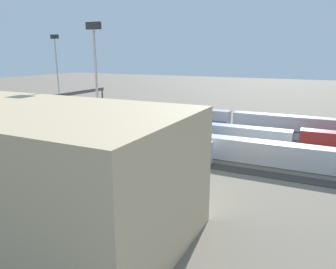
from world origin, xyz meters
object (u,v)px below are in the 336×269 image
at_px(signal_gantry, 66,98).
at_px(train_on_track_5, 96,139).
at_px(light_mast_1, 96,71).
at_px(train_on_track_4, 147,138).
at_px(train_on_track_2, 174,128).
at_px(train_on_track_0, 185,118).
at_px(train_on_track_3, 75,122).
at_px(train_on_track_1, 114,115).
at_px(light_mast_0, 57,63).

bearing_deg(signal_gantry, train_on_track_5, 146.30).
height_order(train_on_track_5, light_mast_1, light_mast_1).
height_order(train_on_track_4, train_on_track_2, train_on_track_2).
relative_size(train_on_track_0, train_on_track_5, 2.54).
distance_m(train_on_track_3, light_mast_1, 25.23).
bearing_deg(train_on_track_5, train_on_track_3, -35.35).
distance_m(train_on_track_2, signal_gantry, 29.32).
relative_size(train_on_track_0, train_on_track_4, 1.00).
distance_m(train_on_track_0, train_on_track_1, 18.92).
bearing_deg(train_on_track_2, train_on_track_1, -14.14).
bearing_deg(train_on_track_0, train_on_track_3, 33.75).
height_order(train_on_track_3, light_mast_0, light_mast_0).
distance_m(train_on_track_0, light_mast_1, 31.09).
xyz_separation_m(train_on_track_4, train_on_track_1, (18.62, -15.00, 0.58)).
height_order(train_on_track_3, signal_gantry, signal_gantry).
height_order(train_on_track_0, train_on_track_2, train_on_track_0).
bearing_deg(train_on_track_2, train_on_track_4, 83.00).
distance_m(train_on_track_5, signal_gantry, 23.20).
xyz_separation_m(train_on_track_5, signal_gantry, (18.75, -12.50, 5.53)).
bearing_deg(train_on_track_2, train_on_track_3, 11.75).
distance_m(train_on_track_5, light_mast_0, 46.86).
relative_size(train_on_track_2, train_on_track_3, 1.36).
bearing_deg(light_mast_1, train_on_track_2, -110.86).
height_order(light_mast_0, signal_gantry, light_mast_0).
height_order(train_on_track_4, signal_gantry, signal_gantry).
bearing_deg(train_on_track_3, train_on_track_1, -112.77).
xyz_separation_m(train_on_track_2, train_on_track_3, (24.04, 5.00, 0.00)).
bearing_deg(train_on_track_1, train_on_track_2, 165.86).
bearing_deg(train_on_track_1, light_mast_0, -15.77).
bearing_deg(light_mast_1, train_on_track_0, -100.61).
xyz_separation_m(train_on_track_4, signal_gantry, (27.47, -7.50, 5.53)).
height_order(light_mast_1, signal_gantry, light_mast_1).
height_order(train_on_track_4, train_on_track_1, train_on_track_1).
xyz_separation_m(light_mast_1, signal_gantry, (21.87, -15.40, -7.72)).
distance_m(train_on_track_5, light_mast_1, 13.92).
bearing_deg(train_on_track_5, signal_gantry, -33.70).
xyz_separation_m(train_on_track_5, train_on_track_1, (9.90, -20.00, 0.58)).
xyz_separation_m(train_on_track_0, train_on_track_1, (18.25, 5.00, 0.01)).
height_order(train_on_track_1, signal_gantry, signal_gantry).
height_order(train_on_track_0, light_mast_0, light_mast_0).
distance_m(train_on_track_2, light_mast_0, 49.08).
relative_size(train_on_track_0, train_on_track_3, 1.80).
bearing_deg(train_on_track_3, signal_gantry, -28.26).
relative_size(train_on_track_5, train_on_track_1, 1.00).
xyz_separation_m(train_on_track_0, train_on_track_2, (-1.60, 10.00, -0.51)).
xyz_separation_m(train_on_track_0, signal_gantry, (27.10, 12.50, 4.96)).
relative_size(train_on_track_5, light_mast_0, 1.97).
relative_size(train_on_track_4, train_on_track_3, 1.80).
bearing_deg(train_on_track_3, light_mast_1, 143.15).
xyz_separation_m(train_on_track_2, train_on_track_1, (19.84, -5.00, 0.51)).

